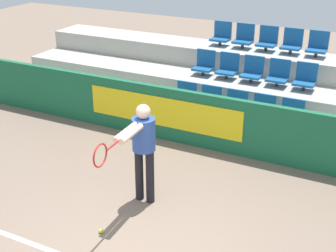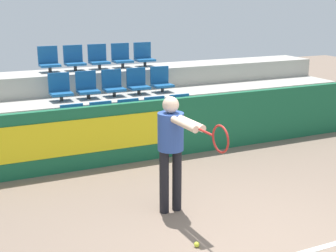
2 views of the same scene
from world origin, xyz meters
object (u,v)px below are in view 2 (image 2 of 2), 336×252
at_px(stadium_chair_0, 73,122).
at_px(stadium_chair_9, 161,81).
at_px(stadium_chair_1, 102,119).
at_px(stadium_chair_2, 130,116).
at_px(stadium_chair_5, 60,89).
at_px(tennis_player, 173,142).
at_px(stadium_chair_4, 181,110).
at_px(stadium_chair_10, 49,61).
at_px(stadium_chair_7, 113,85).
at_px(tennis_ball, 197,244).
at_px(stadium_chair_11, 74,60).
at_px(stadium_chair_14, 144,56).
at_px(stadium_chair_3, 156,113).
at_px(stadium_chair_6, 87,87).
at_px(stadium_chair_13, 122,57).
at_px(stadium_chair_8, 138,83).
at_px(stadium_chair_12, 98,58).

relative_size(stadium_chair_0, stadium_chair_9, 1.00).
bearing_deg(stadium_chair_1, stadium_chair_2, 0.00).
height_order(stadium_chair_5, tennis_player, tennis_player).
bearing_deg(stadium_chair_4, stadium_chair_10, 137.90).
xyz_separation_m(stadium_chair_9, stadium_chair_10, (-2.21, 1.00, 0.44)).
xyz_separation_m(stadium_chair_7, tennis_ball, (-0.61, -4.87, -1.09)).
xyz_separation_m(stadium_chair_11, stadium_chair_14, (1.66, 0.00, 0.00)).
relative_size(stadium_chair_3, stadium_chair_14, 1.00).
xyz_separation_m(stadium_chair_6, stadium_chair_13, (1.10, 1.00, 0.44)).
height_order(stadium_chair_0, stadium_chair_14, stadium_chair_14).
bearing_deg(stadium_chair_9, stadium_chair_8, 180.00).
relative_size(stadium_chair_9, tennis_player, 0.34).
distance_m(stadium_chair_14, tennis_ball, 6.30).
distance_m(stadium_chair_3, stadium_chair_11, 2.45).
height_order(stadium_chair_9, tennis_player, tennis_player).
bearing_deg(stadium_chair_11, stadium_chair_7, -61.05).
xyz_separation_m(stadium_chair_7, stadium_chair_13, (0.55, 1.00, 0.44)).
relative_size(stadium_chair_0, stadium_chair_13, 1.00).
bearing_deg(stadium_chair_14, stadium_chair_13, 180.00).
relative_size(stadium_chair_6, stadium_chair_11, 1.00).
distance_m(stadium_chair_1, stadium_chair_12, 2.25).
xyz_separation_m(stadium_chair_0, stadium_chair_10, (0.00, 2.00, 0.89)).
distance_m(stadium_chair_6, stadium_chair_13, 1.55).
xyz_separation_m(stadium_chair_3, stadium_chair_6, (-1.10, 1.00, 0.44)).
relative_size(stadium_chair_3, tennis_ball, 8.28).
bearing_deg(stadium_chair_12, stadium_chair_14, 0.00).
bearing_deg(stadium_chair_13, stadium_chair_8, -90.00).
relative_size(stadium_chair_5, stadium_chair_13, 1.00).
distance_m(stadium_chair_5, stadium_chair_10, 1.09).
distance_m(tennis_player, tennis_ball, 1.39).
relative_size(stadium_chair_6, tennis_ball, 8.28).
bearing_deg(stadium_chair_1, stadium_chair_0, 180.00).
bearing_deg(stadium_chair_11, stadium_chair_3, -61.05).
distance_m(stadium_chair_1, tennis_ball, 3.93).
relative_size(stadium_chair_5, stadium_chair_7, 1.00).
bearing_deg(stadium_chair_8, stadium_chair_1, -137.90).
height_order(stadium_chair_9, stadium_chair_13, stadium_chair_13).
bearing_deg(stadium_chair_10, tennis_player, -82.61).
distance_m(stadium_chair_11, stadium_chair_14, 1.66).
xyz_separation_m(stadium_chair_1, stadium_chair_10, (-0.55, 2.00, 0.89)).
distance_m(stadium_chair_8, stadium_chair_9, 0.55).
distance_m(stadium_chair_3, stadium_chair_5, 1.98).
xyz_separation_m(stadium_chair_0, stadium_chair_13, (1.66, 2.00, 0.89)).
bearing_deg(stadium_chair_3, stadium_chair_2, 180.00).
height_order(stadium_chair_10, stadium_chair_14, same).
distance_m(stadium_chair_8, stadium_chair_10, 1.98).
xyz_separation_m(stadium_chair_13, tennis_ball, (-1.16, -5.87, -1.53)).
distance_m(stadium_chair_3, stadium_chair_4, 0.55).
xyz_separation_m(stadium_chair_0, stadium_chair_5, (0.00, 1.00, 0.44)).
bearing_deg(stadium_chair_10, stadium_chair_11, 0.00).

